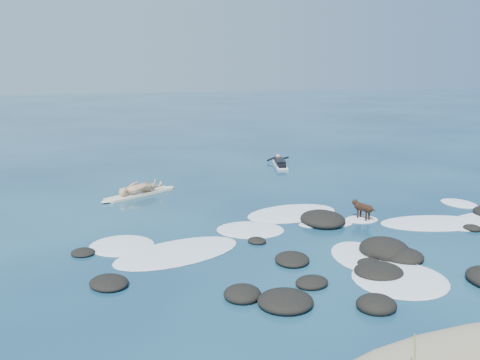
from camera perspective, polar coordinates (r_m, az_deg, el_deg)
name	(u,v)px	position (r m, az deg, el deg)	size (l,w,h in m)	color
ground	(326,234)	(16.23, 9.15, -5.67)	(160.00, 160.00, 0.00)	#0A2642
reef_rocks	(391,252)	(14.75, 15.80, -7.43)	(14.09, 7.44, 0.56)	black
breaking_foam	(353,236)	(16.09, 11.98, -5.91)	(14.28, 8.81, 0.12)	white
standing_surfer_rig	(139,176)	(20.75, -10.74, 0.46)	(3.13, 2.06, 1.97)	beige
paddling_surfer_rig	(280,163)	(26.55, 4.27, 1.85)	(1.33, 2.56, 0.44)	white
dog	(362,207)	(17.68, 12.93, -2.86)	(0.45, 1.01, 0.65)	black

